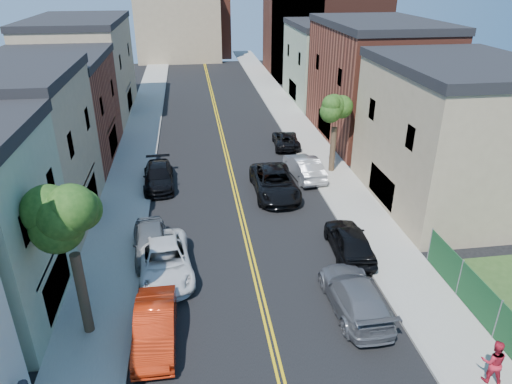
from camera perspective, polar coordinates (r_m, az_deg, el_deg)
name	(u,v)px	position (r m, az deg, el deg)	size (l,w,h in m)	color
sidewalk_left	(138,139)	(45.50, -14.21, 6.29)	(3.20, 100.00, 0.15)	gray
sidewalk_right	(302,132)	(46.49, 5.65, 7.37)	(3.20, 100.00, 0.15)	gray
curb_left	(157,138)	(45.34, -12.00, 6.45)	(0.30, 100.00, 0.15)	gray
curb_right	(285,132)	(46.11, 3.52, 7.30)	(0.30, 100.00, 0.15)	gray
bldg_left_tan_near	(5,156)	(31.62, -28.37, 3.91)	(9.00, 10.00, 9.00)	#998466
bldg_left_brick	(52,113)	(41.75, -23.67, 8.85)	(9.00, 12.00, 8.00)	brown
bldg_left_tan_far	(83,70)	(54.87, -20.39, 13.82)	(9.00, 16.00, 9.50)	#998466
bldg_right_tan	(452,139)	(33.26, 22.88, 5.98)	(9.00, 12.00, 9.00)	#998466
bldg_right_brick	(374,84)	(45.20, 14.26, 12.68)	(9.00, 14.00, 10.00)	brown
bldg_right_palegrn	(330,64)	(58.29, 9.06, 15.17)	(9.00, 12.00, 8.50)	gray
church	(318,24)	(72.86, 7.55, 19.70)	(16.20, 14.20, 22.60)	#4C2319
backdrop_left	(178,24)	(85.27, -9.49, 19.59)	(14.00, 8.00, 12.00)	#998466
backdrop_center	(201,28)	(89.39, -6.72, 19.38)	(10.00, 8.00, 10.00)	brown
tree_left_mid	(64,200)	(19.30, -22.41, -0.90)	(5.20, 5.20, 9.29)	#3E2B1F
tree_right_far	(337,101)	(35.67, 9.84, 10.98)	(4.40, 4.40, 8.03)	#3E2B1F
red_sedan	(155,326)	(21.13, -12.26, -15.79)	(1.69, 4.85, 1.60)	red
white_pickup	(165,261)	(25.04, -11.07, -8.26)	(2.67, 5.80, 1.61)	silver
grey_car_left	(151,242)	(26.74, -12.72, -5.99)	(1.95, 4.85, 1.65)	#585C60
black_car_left	(159,176)	(35.05, -11.84, 1.90)	(2.17, 5.33, 1.55)	black
grey_car_right	(355,295)	(22.75, 12.01, -12.24)	(2.30, 5.65, 1.64)	#585A60
black_car_right	(349,240)	(26.70, 11.38, -5.84)	(2.02, 5.02, 1.71)	black
silver_car_right	(304,167)	(35.93, 5.91, 3.08)	(1.81, 5.20, 1.71)	#A6A8AE
dark_car_right_far	(286,140)	(42.33, 3.68, 6.43)	(2.20, 4.76, 1.32)	black
black_suv_lane	(275,183)	(33.03, 2.29, 1.15)	(2.93, 6.36, 1.77)	black
pedestrian_right	(493,362)	(20.90, 27.06, -18.00)	(0.92, 0.72, 1.90)	#B71C2F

